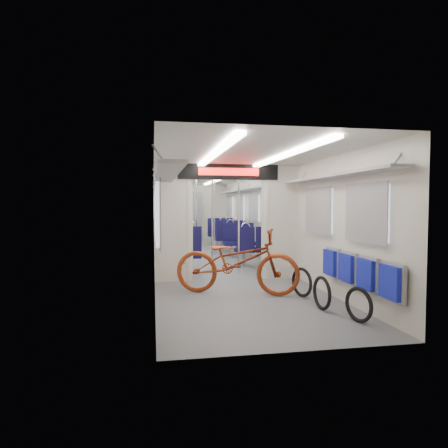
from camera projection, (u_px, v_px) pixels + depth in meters
name	position (u px, v px, depth m)	size (l,w,h in m)	color
carriage	(215.00, 205.00, 9.67)	(12.00, 12.02, 2.31)	#515456
bicycle	(237.00, 261.00, 6.71)	(0.73, 2.10, 1.11)	maroon
flip_bench	(357.00, 271.00, 5.60)	(0.12, 2.07, 0.47)	gray
bike_hoop_a	(359.00, 307.00, 5.11)	(0.46, 0.46, 0.05)	black
bike_hoop_b	(322.00, 295.00, 5.71)	(0.49, 0.49, 0.05)	black
bike_hoop_c	(302.00, 284.00, 6.51)	(0.48, 0.48, 0.05)	black
seat_bay_near_left	(176.00, 244.00, 9.53)	(0.95, 2.28, 1.16)	black
seat_bay_near_right	(246.00, 241.00, 10.51)	(0.90, 2.01, 1.08)	black
seat_bay_far_left	(170.00, 233.00, 12.99)	(0.94, 2.20, 1.14)	black
seat_bay_far_right	(225.00, 232.00, 13.57)	(0.92, 2.11, 1.11)	black
stanchion_near_left	(212.00, 221.00, 8.42)	(0.04, 0.04, 2.30)	silver
stanchion_near_right	(239.00, 221.00, 8.48)	(0.04, 0.04, 2.30)	silver
stanchion_far_left	(196.00, 217.00, 11.45)	(0.04, 0.04, 2.30)	silver
stanchion_far_right	(214.00, 216.00, 11.71)	(0.04, 0.04, 2.30)	silver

